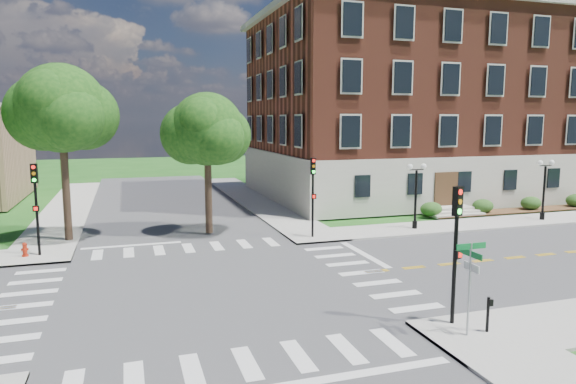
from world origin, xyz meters
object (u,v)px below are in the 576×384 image
object	(u,v)px
traffic_signal_nw	(36,197)
twin_lamp_west	(416,192)
push_button_post	(488,312)
fire_hydrant	(25,250)
twin_lamp_east	(544,186)
traffic_signal_se	(456,237)
traffic_signal_ne	(313,187)
street_sign_pole	(470,271)

from	to	relation	value
traffic_signal_nw	twin_lamp_west	size ratio (longest dim) A/B	1.13
push_button_post	fire_hydrant	distance (m)	22.41
twin_lamp_west	twin_lamp_east	xyz separation A→B (m)	(10.23, -0.13, 0.00)
traffic_signal_se	twin_lamp_east	world-z (taller)	traffic_signal_se
traffic_signal_se	push_button_post	xyz separation A→B (m)	(0.66, -1.00, -2.39)
traffic_signal_ne	fire_hydrant	world-z (taller)	traffic_signal_ne
twin_lamp_west	push_button_post	distance (m)	16.67
twin_lamp_east	street_sign_pole	world-z (taller)	twin_lamp_east
twin_lamp_east	traffic_signal_se	bearing A→B (deg)	-141.02
traffic_signal_se	traffic_signal_ne	xyz separation A→B (m)	(-0.01, 13.94, 0.00)
traffic_signal_se	street_sign_pole	bearing A→B (deg)	-98.36
push_button_post	fire_hydrant	xyz separation A→B (m)	(-16.43, 15.24, -0.33)
traffic_signal_se	push_button_post	bearing A→B (deg)	-56.70
traffic_signal_ne	traffic_signal_nw	distance (m)	15.11
fire_hydrant	traffic_signal_nw	bearing A→B (deg)	8.30
twin_lamp_west	fire_hydrant	distance (m)	23.06
traffic_signal_nw	fire_hydrant	distance (m)	2.80
traffic_signal_nw	push_button_post	size ratio (longest dim) A/B	4.00
traffic_signal_ne	push_button_post	distance (m)	15.15
traffic_signal_ne	push_button_post	size ratio (longest dim) A/B	4.00
traffic_signal_nw	twin_lamp_east	bearing A→B (deg)	-0.41
fire_hydrant	traffic_signal_se	bearing A→B (deg)	-42.08
street_sign_pole	traffic_signal_se	bearing A→B (deg)	81.64
street_sign_pole	twin_lamp_west	bearing A→B (deg)	64.26
push_button_post	street_sign_pole	bearing A→B (deg)	-179.17
twin_lamp_east	traffic_signal_ne	bearing A→B (deg)	-179.45
traffic_signal_nw	twin_lamp_west	bearing A→B (deg)	-0.27
traffic_signal_ne	twin_lamp_west	world-z (taller)	traffic_signal_ne
street_sign_pole	push_button_post	xyz separation A→B (m)	(0.81, 0.01, -1.51)
twin_lamp_west	traffic_signal_nw	bearing A→B (deg)	179.73
traffic_signal_se	twin_lamp_west	size ratio (longest dim) A/B	1.13
traffic_signal_ne	twin_lamp_east	world-z (taller)	traffic_signal_ne
push_button_post	traffic_signal_ne	bearing A→B (deg)	92.55
traffic_signal_nw	twin_lamp_west	world-z (taller)	traffic_signal_nw
traffic_signal_se	fire_hydrant	bearing A→B (deg)	137.92
fire_hydrant	twin_lamp_east	bearing A→B (deg)	-0.23
street_sign_pole	fire_hydrant	bearing A→B (deg)	135.68
traffic_signal_se	traffic_signal_nw	xyz separation A→B (m)	(-15.11, 14.34, 0.00)
traffic_signal_ne	fire_hydrant	size ratio (longest dim) A/B	6.40
traffic_signal_nw	traffic_signal_ne	bearing A→B (deg)	-1.51
traffic_signal_ne	traffic_signal_nw	bearing A→B (deg)	178.49
twin_lamp_west	street_sign_pole	distance (m)	16.93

